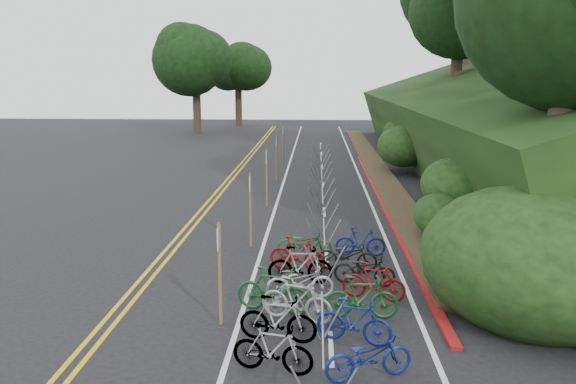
% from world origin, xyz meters
% --- Properties ---
extents(ground, '(120.00, 120.00, 0.00)m').
position_xyz_m(ground, '(0.00, 0.00, 0.00)').
color(ground, black).
rests_on(ground, ground).
extents(road_markings, '(7.47, 80.00, 0.01)m').
position_xyz_m(road_markings, '(0.63, 10.10, 0.00)').
color(road_markings, gold).
rests_on(road_markings, ground).
extents(red_curb, '(0.25, 28.00, 0.10)m').
position_xyz_m(red_curb, '(5.70, 12.00, 0.05)').
color(red_curb, maroon).
rests_on(red_curb, ground).
extents(embankment, '(14.30, 48.14, 9.11)m').
position_xyz_m(embankment, '(12.96, 19.04, 2.57)').
color(embankment, black).
rests_on(embankment, ground).
extents(bike_rack_front, '(1.10, 3.22, 1.08)m').
position_xyz_m(bike_rack_front, '(2.90, -3.16, 0.81)').
color(bike_rack_front, gray).
rests_on(bike_rack_front, ground).
extents(bike_racks_rest, '(1.14, 23.00, 1.17)m').
position_xyz_m(bike_racks_rest, '(3.00, 13.00, 0.85)').
color(bike_racks_rest, gray).
rests_on(bike_racks_rest, ground).
extents(signpost_near, '(0.08, 0.40, 2.41)m').
position_xyz_m(signpost_near, '(0.60, -0.95, 1.38)').
color(signpost_near, brown).
rests_on(signpost_near, ground).
extents(signposts_rest, '(0.08, 18.40, 2.50)m').
position_xyz_m(signposts_rest, '(0.60, 14.00, 1.43)').
color(signposts_rest, brown).
rests_on(signposts_rest, ground).
extents(bike_front, '(1.06, 1.95, 1.13)m').
position_xyz_m(bike_front, '(1.75, -0.24, 0.57)').
color(bike_front, '#144C1E').
rests_on(bike_front, ground).
extents(bike_valet, '(3.15, 9.10, 1.07)m').
position_xyz_m(bike_valet, '(3.05, 0.57, 0.49)').
color(bike_valet, slate).
rests_on(bike_valet, ground).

